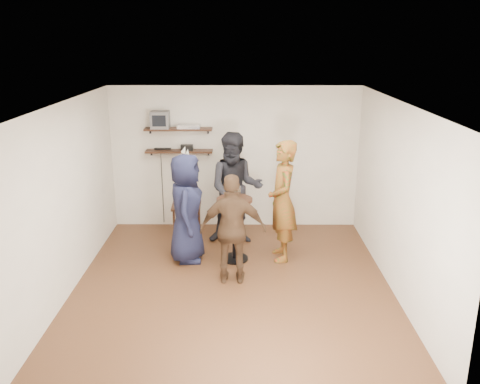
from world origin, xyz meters
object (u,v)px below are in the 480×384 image
drinks_table (235,221)px  person_navy (186,208)px  person_plaid (282,201)px  dvd_deck (189,126)px  radio (187,147)px  side_table (187,210)px  person_brown (233,229)px  person_dark (236,189)px  crt_monitor (160,120)px

drinks_table → person_navy: person_navy is taller
person_plaid → person_navy: size_ratio=1.11×
person_navy → person_plaid: bearing=-87.2°
dvd_deck → person_plaid: (1.58, -1.38, -0.94)m
radio → person_plaid: size_ratio=0.11×
dvd_deck → side_table: dvd_deck is taller
side_table → person_brown: bearing=-63.6°
side_table → dvd_deck: bearing=86.2°
side_table → person_dark: size_ratio=0.31×
person_dark → side_table: bearing=166.8°
drinks_table → person_brown: person_brown is taller
person_plaid → person_dark: size_ratio=1.00×
radio → person_navy: 1.60m
person_dark → person_navy: size_ratio=1.11×
person_navy → drinks_table: bearing=-90.0°
radio → person_dark: (0.88, -0.70, -0.56)m
side_table → person_navy: (0.11, -0.96, 0.36)m
person_brown → drinks_table: bearing=-90.0°
radio → drinks_table: 1.90m
person_plaid → person_dark: 1.00m
person_navy → person_brown: size_ratio=1.07×
crt_monitor → dvd_deck: crt_monitor is taller
dvd_deck → drinks_table: size_ratio=0.39×
crt_monitor → side_table: (0.47, -0.49, -1.51)m
crt_monitor → drinks_table: size_ratio=0.31×
crt_monitor → dvd_deck: 0.52m
crt_monitor → drinks_table: crt_monitor is taller
side_table → person_brown: 1.94m
person_dark → person_brown: size_ratio=1.19×
person_dark → person_navy: person_dark is taller
crt_monitor → person_dark: 1.84m
dvd_deck → person_dark: (0.83, -0.70, -0.94)m
side_table → person_plaid: (1.61, -0.89, 0.46)m
drinks_table → person_dark: person_dark is taller
crt_monitor → person_dark: size_ratio=0.17×
person_plaid → person_brown: (-0.76, -0.82, -0.16)m
drinks_table → person_brown: size_ratio=0.64×
radio → person_navy: (0.12, -1.45, -0.65)m
dvd_deck → person_brown: (0.82, -2.20, -1.09)m
crt_monitor → radio: bearing=0.0°
radio → person_brown: 2.47m
dvd_deck → drinks_table: (0.83, -1.45, -1.24)m
dvd_deck → side_table: bearing=-93.8°
radio → side_table: bearing=-88.4°
crt_monitor → person_brown: bearing=-59.1°
side_table → person_brown: (0.85, -1.71, 0.30)m
radio → drinks_table: size_ratio=0.21×
side_table → person_dark: (0.87, -0.21, 0.46)m
person_plaid → drinks_table: bearing=-90.0°
side_table → person_plaid: size_ratio=0.31×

